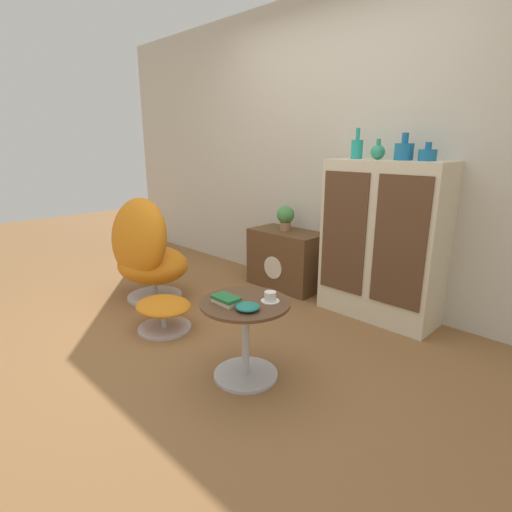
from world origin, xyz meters
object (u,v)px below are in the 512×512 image
(sideboard, at_px, (382,241))
(teacup, at_px, (270,298))
(book_stack, at_px, (226,300))
(ottoman, at_px, (164,310))
(vase_rightmost, at_px, (428,154))
(vase_inner_left, at_px, (378,152))
(potted_plant, at_px, (286,216))
(bowl, at_px, (248,307))
(egg_chair, at_px, (146,252))
(tv_console, at_px, (287,259))
(coffee_table, at_px, (245,332))
(vase_leftmost, at_px, (357,148))
(vase_inner_right, at_px, (404,151))

(sideboard, xyz_separation_m, teacup, (-0.01, -1.27, -0.11))
(book_stack, bearing_deg, sideboard, 83.25)
(ottoman, distance_m, vase_rightmost, 2.19)
(sideboard, distance_m, vase_rightmost, 0.72)
(vase_inner_left, bearing_deg, potted_plant, 179.99)
(ottoman, bearing_deg, bowl, -4.31)
(egg_chair, height_order, potted_plant, egg_chair)
(vase_rightmost, xyz_separation_m, teacup, (-0.29, -1.27, -0.78))
(tv_console, relative_size, coffee_table, 1.38)
(vase_leftmost, bearing_deg, tv_console, -179.97)
(coffee_table, bearing_deg, tv_console, 122.10)
(vase_leftmost, bearing_deg, egg_chair, -139.74)
(tv_console, bearing_deg, vase_inner_left, 0.03)
(vase_rightmost, xyz_separation_m, potted_plant, (-1.27, 0.00, -0.59))
(egg_chair, bearing_deg, vase_inner_right, 33.37)
(sideboard, bearing_deg, vase_rightmost, 0.81)
(sideboard, bearing_deg, vase_leftmost, 179.21)
(vase_rightmost, relative_size, book_stack, 0.79)
(vase_leftmost, height_order, bowl, vase_leftmost)
(ottoman, xyz_separation_m, teacup, (0.99, 0.10, 0.35))
(bowl, bearing_deg, book_stack, -172.69)
(tv_console, bearing_deg, bowl, -56.51)
(tv_console, relative_size, vase_leftmost, 3.09)
(vase_inner_left, distance_m, potted_plant, 1.08)
(book_stack, height_order, bowl, book_stack)
(tv_console, distance_m, vase_leftmost, 1.25)
(vase_inner_left, height_order, potted_plant, vase_inner_left)
(tv_console, height_order, egg_chair, egg_chair)
(coffee_table, height_order, teacup, teacup)
(ottoman, height_order, potted_plant, potted_plant)
(teacup, bearing_deg, book_stack, -129.41)
(sideboard, distance_m, book_stack, 1.48)
(teacup, bearing_deg, vase_inner_right, 84.76)
(coffee_table, bearing_deg, vase_inner_right, 81.08)
(sideboard, height_order, vase_inner_left, vase_inner_left)
(vase_rightmost, bearing_deg, teacup, -102.76)
(teacup, bearing_deg, ottoman, -174.26)
(ottoman, distance_m, teacup, 1.06)
(coffee_table, xyz_separation_m, book_stack, (-0.06, -0.09, 0.21))
(sideboard, height_order, book_stack, sideboard)
(vase_inner_left, bearing_deg, ottoman, -123.47)
(teacup, distance_m, book_stack, 0.25)
(egg_chair, bearing_deg, vase_inner_left, 36.75)
(vase_inner_right, distance_m, book_stack, 1.69)
(book_stack, bearing_deg, bowl, 7.31)
(egg_chair, bearing_deg, vase_rightmost, 30.93)
(potted_plant, distance_m, teacup, 1.62)
(tv_console, xyz_separation_m, vase_rightmost, (1.25, 0.00, 1.01))
(sideboard, distance_m, potted_plant, 1.00)
(book_stack, bearing_deg, ottoman, 173.55)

